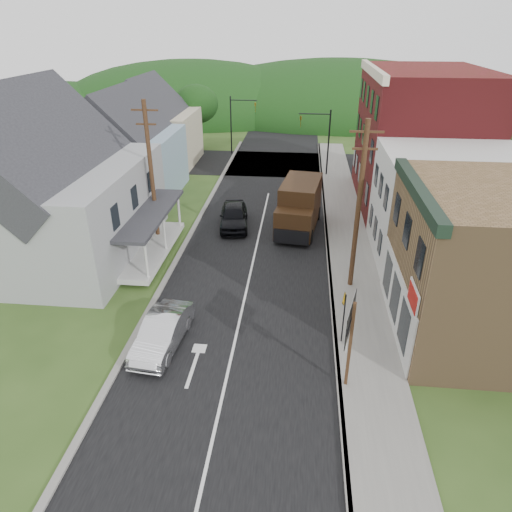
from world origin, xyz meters
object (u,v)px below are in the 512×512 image
(dark_sedan, at_px, (234,216))
(delivery_van, at_px, (299,207))
(warning_sign, at_px, (344,310))
(route_sign_cluster, at_px, (350,333))
(silver_sedan, at_px, (162,332))

(dark_sedan, bearing_deg, delivery_van, -7.51)
(warning_sign, bearing_deg, delivery_van, 118.31)
(dark_sedan, bearing_deg, route_sign_cluster, -73.72)
(silver_sedan, bearing_deg, warning_sign, 12.08)
(dark_sedan, xyz_separation_m, warning_sign, (6.67, -12.52, 1.02))
(silver_sedan, distance_m, dark_sedan, 13.52)
(route_sign_cluster, bearing_deg, delivery_van, 111.40)
(silver_sedan, height_order, warning_sign, warning_sign)
(silver_sedan, relative_size, route_sign_cluster, 1.15)
(route_sign_cluster, xyz_separation_m, warning_sign, (0.03, 2.70, -0.81))
(delivery_van, relative_size, warning_sign, 2.37)
(route_sign_cluster, bearing_deg, warning_sign, 102.84)
(dark_sedan, xyz_separation_m, route_sign_cluster, (6.65, -15.22, 1.84))
(delivery_van, relative_size, route_sign_cluster, 1.62)
(silver_sedan, height_order, route_sign_cluster, route_sign_cluster)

